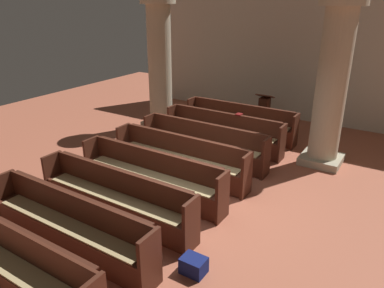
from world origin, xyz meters
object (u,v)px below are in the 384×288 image
object	(u,v)px
pew_row_2	(203,142)
kneeler_box_navy	(194,265)
pew_row_6	(69,223)
lectern	(264,114)
pew_row_7	(7,260)
pew_row_4	(151,174)
pillar_far_side	(160,61)
pew_row_3	(180,156)
pillar_aisle_side	(332,80)
pew_row_5	(115,195)
pew_row_1	(223,130)
pew_row_0	(240,120)
hymn_book	(239,114)

from	to	relation	value
pew_row_2	kneeler_box_navy	size ratio (longest dim) A/B	9.20
pew_row_2	pew_row_6	xyz separation A→B (m)	(0.00, -4.02, 0.00)
pew_row_6	lectern	xyz separation A→B (m)	(0.33, 7.00, -0.03)
pew_row_7	kneeler_box_navy	size ratio (longest dim) A/B	9.20
pew_row_4	lectern	size ratio (longest dim) A/B	3.00
pew_row_2	pillar_far_side	world-z (taller)	pillar_far_side
pew_row_3	pillar_far_side	bearing A→B (deg)	133.50
pew_row_3	pew_row_2	bearing A→B (deg)	90.00
pew_row_4	pillar_aisle_side	size ratio (longest dim) A/B	0.85
pew_row_5	pillar_aisle_side	xyz separation A→B (m)	(2.45, 4.43, 1.51)
pew_row_1	kneeler_box_navy	world-z (taller)	pew_row_1
kneeler_box_navy	pillar_aisle_side	bearing A→B (deg)	83.38
pew_row_3	pillar_far_side	xyz separation A→B (m)	(-2.40, 2.53, 1.51)
pew_row_1	pillar_aisle_side	world-z (taller)	pillar_aisle_side
pew_row_1	pew_row_4	distance (m)	3.02
pew_row_7	lectern	distance (m)	8.02
pew_row_0	pillar_aisle_side	bearing A→B (deg)	-13.75
pew_row_1	pew_row_2	xyz separation A→B (m)	(0.00, -1.01, 0.00)
pew_row_1	pew_row_6	size ratio (longest dim) A/B	1.00
pew_row_1	pillar_far_side	xyz separation A→B (m)	(-2.40, 0.52, 1.51)
pew_row_6	lectern	world-z (taller)	lectern
pew_row_0	pew_row_2	world-z (taller)	same
pew_row_5	pew_row_6	distance (m)	1.01
hymn_book	kneeler_box_navy	distance (m)	4.95
hymn_book	pew_row_5	bearing A→B (deg)	-94.65
pew_row_1	pew_row_6	world-z (taller)	same
pew_row_2	pew_row_5	distance (m)	3.02
pew_row_3	pillar_far_side	world-z (taller)	pillar_far_side
pew_row_7	pew_row_1	bearing A→B (deg)	90.00
pew_row_4	lectern	bearing A→B (deg)	86.28
lectern	pew_row_3	bearing A→B (deg)	-94.66
pew_row_1	pew_row_7	world-z (taller)	same
pew_row_0	hymn_book	size ratio (longest dim) A/B	18.02
pillar_far_side	pew_row_6	bearing A→B (deg)	-66.58
pillar_aisle_side	pew_row_1	bearing A→B (deg)	-170.62
pew_row_3	lectern	bearing A→B (deg)	85.34
pew_row_2	pew_row_5	size ratio (longest dim) A/B	1.00
lectern	pew_row_6	bearing A→B (deg)	-92.66
pew_row_1	pew_row_4	world-z (taller)	same
hymn_book	pillar_far_side	bearing A→B (deg)	173.13
pew_row_5	kneeler_box_navy	xyz separation A→B (m)	(1.89, -0.42, -0.36)
pew_row_6	pew_row_3	bearing A→B (deg)	90.00
pew_row_2	pillar_far_side	distance (m)	3.22
pew_row_5	pew_row_6	bearing A→B (deg)	-90.00
kneeler_box_navy	pew_row_5	bearing A→B (deg)	167.34
pew_row_1	hymn_book	distance (m)	0.59
pew_row_2	pew_row_0	bearing A→B (deg)	90.00
pew_row_1	pew_row_7	xyz separation A→B (m)	(0.00, -6.03, 0.00)
pew_row_6	pillar_aisle_side	xyz separation A→B (m)	(2.45, 5.43, 1.51)
kneeler_box_navy	pew_row_6	bearing A→B (deg)	-162.93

